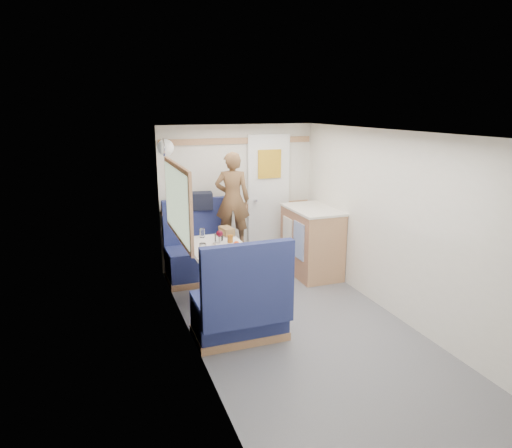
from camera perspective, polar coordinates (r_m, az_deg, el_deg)
name	(u,v)px	position (r m, az deg, el deg)	size (l,w,h in m)	color
floor	(307,334)	(4.77, 6.33, -13.54)	(4.50, 4.50, 0.00)	#515156
ceiling	(313,133)	(4.22, 7.10, 11.21)	(4.50, 4.50, 0.00)	silver
wall_back	(238,197)	(6.42, -2.27, 3.41)	(2.20, 0.02, 2.00)	silver
wall_left	(196,252)	(4.04, -7.46, -3.44)	(0.02, 4.50, 2.00)	silver
wall_right	(405,229)	(4.97, 18.14, -0.63)	(0.02, 4.50, 2.00)	silver
oak_trim_low	(238,208)	(6.43, -2.20, 2.07)	(2.15, 0.02, 0.08)	#956043
oak_trim_high	(238,141)	(6.30, -2.29, 10.36)	(2.15, 0.02, 0.08)	#956043
side_window	(177,202)	(4.93, -9.88, 2.76)	(0.04, 1.30, 0.72)	#96A58C
rear_door	(269,197)	(6.54, 1.58, 3.38)	(0.62, 0.12, 1.86)	white
dinette_table	(217,258)	(5.19, -4.87, -4.29)	(0.62, 0.92, 0.72)	white
bench_far	(200,257)	(6.08, -6.96, -4.17)	(0.90, 0.59, 1.05)	#191A51
bench_near	(241,311)	(4.52, -1.88, -10.82)	(0.90, 0.59, 1.05)	#191A51
ledge	(195,211)	(6.16, -7.66, 1.67)	(0.90, 0.14, 0.04)	#956043
dome_light	(165,148)	(5.69, -11.25, 9.35)	(0.20, 0.20, 0.20)	white
galley_counter	(312,241)	(6.22, 6.96, -2.12)	(0.57, 0.92, 0.92)	#956043
person	(232,199)	(5.93, -2.97, 3.12)	(0.45, 0.29, 1.23)	brown
duffel_bag	(195,201)	(6.13, -7.66, 2.87)	(0.46, 0.22, 0.22)	black
tray	(229,246)	(5.09, -3.38, -2.72)	(0.25, 0.33, 0.02)	silver
orange_fruit	(236,244)	(4.99, -2.47, -2.54)	(0.07, 0.07, 0.07)	orange
cheese_block	(228,248)	(4.92, -3.50, -3.05)	(0.09, 0.05, 0.03)	#D9C87D
wine_glass	(220,234)	(5.13, -4.58, -1.28)	(0.08, 0.08, 0.17)	white
tumbler_left	(203,249)	(4.83, -6.67, -3.12)	(0.08, 0.08, 0.12)	white
tumbler_mid	(202,233)	(5.46, -6.74, -1.11)	(0.07, 0.07, 0.11)	white
tumbler_right	(217,239)	(5.19, -4.86, -1.84)	(0.07, 0.07, 0.12)	white
beer_glass	(230,240)	(5.17, -3.25, -1.95)	(0.07, 0.07, 0.10)	#8C4E14
pepper_grinder	(221,237)	(5.30, -4.34, -1.60)	(0.04, 0.04, 0.09)	black
salt_grinder	(220,241)	(5.18, -4.54, -2.08)	(0.03, 0.03, 0.08)	silver
bread_loaf	(227,231)	(5.54, -3.69, -0.89)	(0.12, 0.22, 0.09)	olive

